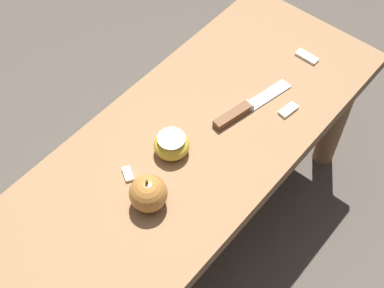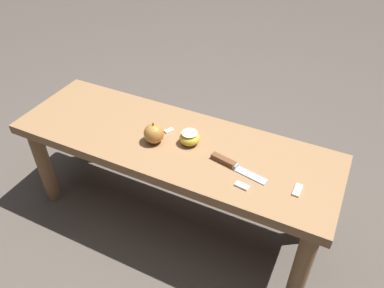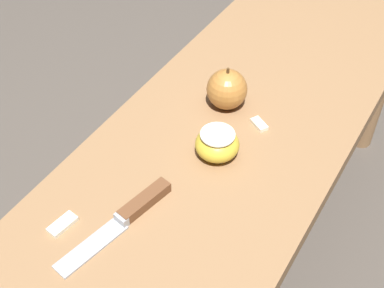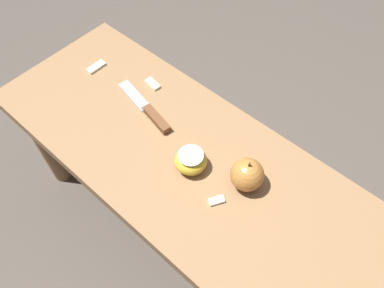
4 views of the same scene
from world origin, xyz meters
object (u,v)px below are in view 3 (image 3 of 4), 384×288
Objects in this scene: apple_whole at (227,89)px; apple_cut at (217,144)px; wooden_bench at (228,156)px; knife at (131,212)px.

apple_cut is at bearing -158.29° from apple_whole.
apple_whole is at bearing 34.95° from wooden_bench.
knife is (-0.27, 0.04, 0.08)m from wooden_bench.
knife is at bearing 165.09° from apple_cut.
apple_cut reaches higher than knife.
wooden_bench is 0.28m from knife.
knife is at bearing 171.44° from wooden_bench.
apple_cut is at bearing 176.68° from knife.
apple_cut is (0.20, -0.05, 0.02)m from knife.
knife is 0.33m from apple_whole.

